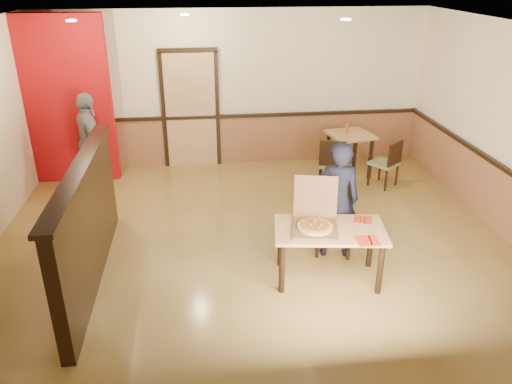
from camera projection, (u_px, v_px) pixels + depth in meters
floor at (257, 258)px, 6.46m from camera, size 7.00×7.00×0.00m
ceiling at (258, 33)px, 5.30m from camera, size 7.00×7.00×0.00m
wall_back at (234, 90)px, 9.04m from camera, size 7.00×0.00×7.00m
wainscot_back at (235, 140)px, 9.41m from camera, size 7.00×0.04×0.90m
chair_rail_back at (235, 116)px, 9.19m from camera, size 7.00×0.06×0.06m
back_door at (191, 110)px, 9.06m from camera, size 0.90×0.06×2.10m
booth_partition at (88, 223)px, 5.76m from camera, size 0.20×3.10×1.44m
red_accent_panel at (62, 101)px, 8.28m from camera, size 1.60×0.20×2.78m
spot_a at (71, 20)px, 6.68m from camera, size 0.14×0.14×0.02m
spot_b at (185, 15)px, 7.48m from camera, size 0.14×0.14×0.02m
spot_c at (346, 19)px, 6.81m from camera, size 0.14×0.14×0.02m
main_table at (329, 237)px, 5.80m from camera, size 1.36×0.89×0.68m
diner_chair at (335, 212)px, 6.48m from camera, size 0.59×0.59×0.97m
side_chair_left at (332, 162)px, 8.23m from camera, size 0.56×0.56×0.91m
side_chair_right at (387, 162)px, 8.37m from camera, size 0.57×0.57×0.82m
side_table at (350, 143)px, 8.80m from camera, size 0.84×0.84×0.77m
diner at (337, 200)px, 6.24m from camera, size 0.61×0.44×1.55m
passerby at (90, 142)px, 8.17m from camera, size 0.76×1.03×1.63m
pizza_box at (315, 223)px, 5.74m from camera, size 0.62×0.70×0.54m
pizza at (315, 227)px, 5.69m from camera, size 0.53×0.53×0.03m
napkin_near at (367, 241)px, 5.50m from camera, size 0.24×0.24×0.01m
napkin_far at (363, 220)px, 5.95m from camera, size 0.27×0.27×0.01m
condiment at (347, 128)px, 8.76m from camera, size 0.06×0.06×0.16m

